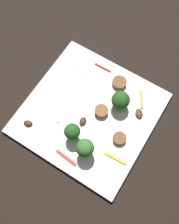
% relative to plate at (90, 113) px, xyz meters
% --- Properties ---
extents(ground_plane, '(1.40, 1.40, 0.00)m').
position_rel_plate_xyz_m(ground_plane, '(0.00, 0.00, -0.01)').
color(ground_plane, black).
extents(plate, '(0.30, 0.30, 0.01)m').
position_rel_plate_xyz_m(plate, '(0.00, 0.00, 0.00)').
color(plate, white).
rests_on(plate, ground_plane).
extents(fork, '(0.18, 0.06, 0.00)m').
position_rel_plate_xyz_m(fork, '(0.04, 0.08, 0.01)').
color(fork, silver).
rests_on(fork, plate).
extents(broccoli_floret_0, '(0.04, 0.04, 0.06)m').
position_rel_plate_xyz_m(broccoli_floret_0, '(-0.07, -0.00, 0.04)').
color(broccoli_floret_0, '#296420').
rests_on(broccoli_floret_0, plate).
extents(broccoli_floret_1, '(0.04, 0.04, 0.06)m').
position_rel_plate_xyz_m(broccoli_floret_1, '(-0.09, -0.04, 0.04)').
color(broccoli_floret_1, '#408630').
rests_on(broccoli_floret_1, plate).
extents(broccoli_floret_2, '(0.04, 0.04, 0.05)m').
position_rel_plate_xyz_m(broccoli_floret_2, '(0.05, -0.05, 0.04)').
color(broccoli_floret_2, '#296420').
rests_on(broccoli_floret_2, plate).
extents(sausage_slice_0, '(0.05, 0.05, 0.01)m').
position_rel_plate_xyz_m(sausage_slice_0, '(0.10, -0.02, 0.01)').
color(sausage_slice_0, brown).
rests_on(sausage_slice_0, plate).
extents(sausage_slice_1, '(0.04, 0.04, 0.02)m').
position_rel_plate_xyz_m(sausage_slice_1, '(0.01, -0.02, 0.01)').
color(sausage_slice_1, brown).
rests_on(sausage_slice_1, plate).
extents(sausage_slice_2, '(0.04, 0.04, 0.01)m').
position_rel_plate_xyz_m(sausage_slice_2, '(-0.02, -0.09, 0.01)').
color(sausage_slice_2, brown).
rests_on(sausage_slice_2, plate).
extents(mushroom_0, '(0.02, 0.02, 0.01)m').
position_rel_plate_xyz_m(mushroom_0, '(-0.10, 0.11, 0.01)').
color(mushroom_0, '#422B19').
rests_on(mushroom_0, plate).
extents(mushroom_1, '(0.02, 0.02, 0.01)m').
position_rel_plate_xyz_m(mushroom_1, '(-0.03, -0.00, 0.01)').
color(mushroom_1, '#422B19').
rests_on(mushroom_1, plate).
extents(mushroom_2, '(0.03, 0.03, 0.01)m').
position_rel_plate_xyz_m(mushroom_2, '(0.06, -0.10, 0.01)').
color(mushroom_2, '#4C331E').
rests_on(mushroom_2, plate).
extents(pepper_strip_0, '(0.01, 0.05, 0.00)m').
position_rel_plate_xyz_m(pepper_strip_0, '(-0.06, -0.11, 0.01)').
color(pepper_strip_0, yellow).
rests_on(pepper_strip_0, plate).
extents(pepper_strip_1, '(0.01, 0.06, 0.00)m').
position_rel_plate_xyz_m(pepper_strip_1, '(-0.12, -0.01, 0.01)').
color(pepper_strip_1, red).
rests_on(pepper_strip_1, plate).
extents(pepper_strip_2, '(0.04, 0.03, 0.00)m').
position_rel_plate_xyz_m(pepper_strip_2, '(0.09, -0.09, 0.01)').
color(pepper_strip_2, orange).
rests_on(pepper_strip_2, plate).
extents(pepper_strip_3, '(0.01, 0.05, 0.00)m').
position_rel_plate_xyz_m(pepper_strip_3, '(0.12, 0.04, 0.01)').
color(pepper_strip_3, red).
rests_on(pepper_strip_3, plate).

